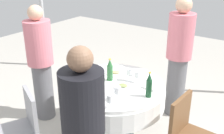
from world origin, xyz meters
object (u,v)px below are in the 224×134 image
bottle_dark_green_left (149,85)px  chair_east (188,131)px  bottle_green_inner (110,70)px  person_south (41,62)px  wine_glass_right (110,99)px  chair_far (23,125)px  plate_north (116,73)px  plate_west (93,75)px  bottle_amber_south (73,71)px  plate_rear (123,86)px  dining_table (112,95)px  wine_glass_far (130,73)px  wine_glass_east (117,91)px  wine_glass_front (138,75)px  person_inner (179,56)px  plate_mid (89,87)px

bottle_dark_green_left → chair_east: bottle_dark_green_left is taller
bottle_green_inner → person_south: 0.99m
wine_glass_right → chair_east: wine_glass_right is taller
chair_far → plate_north: bearing=-79.8°
bottle_dark_green_left → plate_west: (0.81, -0.05, -0.12)m
bottle_amber_south → plate_rear: 0.63m
chair_far → wine_glass_right: bearing=-120.4°
dining_table → chair_far: chair_far is taller
plate_west → person_south: size_ratio=0.13×
bottle_green_inner → wine_glass_far: (-0.20, -0.12, -0.02)m
plate_rear → plate_west: (0.47, -0.03, 0.00)m
plate_rear → wine_glass_east: bearing=111.9°
wine_glass_right → person_south: person_south is taller
wine_glass_front → plate_north: wine_glass_front is taller
dining_table → wine_glass_east: wine_glass_east is taller
person_inner → person_south: (1.44, 1.15, -0.05)m
wine_glass_front → person_inner: size_ratio=0.09×
person_inner → person_south: size_ratio=1.05×
person_inner → chair_far: person_inner is taller
bottle_amber_south → chair_far: bottle_amber_south is taller
bottle_amber_south → plate_mid: size_ratio=1.05×
wine_glass_front → chair_east: size_ratio=0.17×
bottle_amber_south → wine_glass_right: size_ratio=1.83×
person_south → dining_table: bearing=-90.0°
person_south → bottle_green_inner: bearing=-85.4°
bottle_green_inner → plate_mid: bearing=74.6°
bottle_dark_green_left → plate_rear: bottle_dark_green_left is taller
plate_west → wine_glass_right: bearing=141.7°
bottle_green_inner → plate_north: bottle_green_inner is taller
wine_glass_front → wine_glass_right: size_ratio=1.01×
plate_rear → chair_far: chair_far is taller
bottle_dark_green_left → plate_north: (0.62, -0.27, -0.12)m
bottle_amber_south → plate_west: bottle_amber_south is taller
wine_glass_right → bottle_green_inner: bearing=-54.3°
dining_table → wine_glass_front: (-0.23, -0.19, 0.26)m
bottle_amber_south → dining_table: bearing=-154.6°
wine_glass_right → person_inner: size_ratio=0.09×
wine_glass_east → plate_north: size_ratio=0.69×
bottle_dark_green_left → person_south: 1.54m
dining_table → plate_rear: bearing=-179.4°
plate_west → chair_far: chair_far is taller
wine_glass_front → chair_east: (-0.75, 0.25, -0.33)m
wine_glass_front → wine_glass_far: (0.10, 0.00, 0.00)m
wine_glass_far → plate_west: wine_glass_far is taller
bottle_amber_south → wine_glass_front: (-0.65, -0.40, -0.02)m
person_south → plate_mid: bearing=-103.4°
dining_table → bottle_dark_green_left: 0.57m
wine_glass_front → person_south: size_ratio=0.09×
wine_glass_right → plate_west: (0.61, -0.48, -0.09)m
wine_glass_far → chair_east: bearing=163.9°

